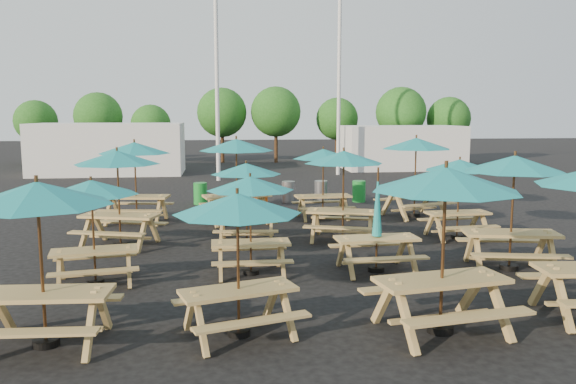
{
  "coord_description": "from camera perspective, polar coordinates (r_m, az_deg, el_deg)",
  "views": [
    {
      "loc": [
        -1.87,
        -14.08,
        3.27
      ],
      "look_at": [
        0.0,
        1.5,
        1.1
      ],
      "focal_mm": 35.0,
      "sensor_mm": 36.0,
      "label": 1
    }
  ],
  "objects": [
    {
      "name": "tree_7",
      "position": [
        40.11,
        16.01,
        7.17
      ],
      "size": [
        2.95,
        2.95,
        4.48
      ],
      "color": "#382314",
      "rests_on": "ground"
    },
    {
      "name": "picnic_unit_0",
      "position": [
        8.45,
        -24.09,
        -1.1
      ],
      "size": [
        2.17,
        2.17,
        2.38
      ],
      "rotation": [
        0.0,
        0.0,
        -0.05
      ],
      "color": "tan",
      "rests_on": "ground"
    },
    {
      "name": "picnic_unit_14",
      "position": [
        15.4,
        17.03,
        2.16
      ],
      "size": [
        1.96,
        1.96,
        2.12
      ],
      "rotation": [
        0.0,
        0.0,
        0.07
      ],
      "color": "tan",
      "rests_on": "ground"
    },
    {
      "name": "tree_5",
      "position": [
        39.59,
        5.0,
        7.41
      ],
      "size": [
        2.94,
        2.94,
        4.45
      ],
      "color": "#382314",
      "rests_on": "ground"
    },
    {
      "name": "picnic_unit_10",
      "position": [
        14.53,
        5.67,
        2.99
      ],
      "size": [
        2.59,
        2.59,
        2.37
      ],
      "rotation": [
        0.0,
        0.0,
        -0.32
      ],
      "color": "tan",
      "rests_on": "ground"
    },
    {
      "name": "picnic_unit_8",
      "position": [
        8.52,
        15.7,
        0.24
      ],
      "size": [
        2.53,
        2.53,
        2.53
      ],
      "rotation": [
        0.0,
        0.0,
        0.17
      ],
      "color": "tan",
      "rests_on": "ground"
    },
    {
      "name": "picnic_unit_7",
      "position": [
        16.98,
        -5.27,
        4.26
      ],
      "size": [
        2.67,
        2.67,
        2.57
      ],
      "rotation": [
        0.0,
        0.0,
        0.23
      ],
      "color": "tan",
      "rests_on": "ground"
    },
    {
      "name": "picnic_unit_11",
      "position": [
        17.61,
        3.6,
        3.45
      ],
      "size": [
        2.03,
        2.03,
        2.23
      ],
      "rotation": [
        0.0,
        0.0,
        0.06
      ],
      "color": "tan",
      "rests_on": "ground"
    },
    {
      "name": "tree_2",
      "position": [
        38.01,
        -13.76,
        6.67
      ],
      "size": [
        2.59,
        2.59,
        3.93
      ],
      "color": "#382314",
      "rests_on": "ground"
    },
    {
      "name": "tree_0",
      "position": [
        41.18,
        -24.25,
        6.57
      ],
      "size": [
        2.8,
        2.8,
        4.24
      ],
      "color": "#382314",
      "rests_on": "ground"
    },
    {
      "name": "waste_bin_1",
      "position": [
        20.68,
        -2.77,
        -0.12
      ],
      "size": [
        0.49,
        0.49,
        0.79
      ],
      "primitive_type": "cylinder",
      "color": "#D1470C",
      "rests_on": "ground"
    },
    {
      "name": "picnic_unit_9",
      "position": [
        11.85,
        9.02,
        -3.75
      ],
      "size": [
        1.8,
        1.59,
        2.2
      ],
      "rotation": [
        0.0,
        0.0,
        0.05
      ],
      "color": "tan",
      "rests_on": "ground"
    },
    {
      "name": "picnic_unit_2",
      "position": [
        14.4,
        -16.95,
        2.79
      ],
      "size": [
        2.61,
        2.61,
        2.42
      ],
      "rotation": [
        0.0,
        0.0,
        -0.29
      ],
      "color": "tan",
      "rests_on": "ground"
    },
    {
      "name": "picnic_unit_4",
      "position": [
        8.15,
        -5.16,
        -2.08
      ],
      "size": [
        2.35,
        2.35,
        2.17
      ],
      "rotation": [
        0.0,
        0.0,
        0.3
      ],
      "color": "tan",
      "rests_on": "ground"
    },
    {
      "name": "waste_bin_0",
      "position": [
        20.83,
        -8.89,
        -0.15
      ],
      "size": [
        0.49,
        0.49,
        0.79
      ],
      "primitive_type": "cylinder",
      "color": "#18872C",
      "rests_on": "ground"
    },
    {
      "name": "picnic_unit_6",
      "position": [
        14.3,
        -4.27,
        1.87
      ],
      "size": [
        1.95,
        1.95,
        2.07
      ],
      "rotation": [
        0.0,
        0.0,
        -0.09
      ],
      "color": "tan",
      "rests_on": "ground"
    },
    {
      "name": "picnic_unit_1",
      "position": [
        11.32,
        -19.34,
        -0.18
      ],
      "size": [
        2.07,
        2.07,
        2.06
      ],
      "rotation": [
        0.0,
        0.0,
        0.18
      ],
      "color": "tan",
      "rests_on": "ground"
    },
    {
      "name": "tree_6",
      "position": [
        38.9,
        11.4,
        7.95
      ],
      "size": [
        3.38,
        3.38,
        5.13
      ],
      "color": "#382314",
      "rests_on": "ground"
    },
    {
      "name": "event_tent_0",
      "position": [
        32.71,
        -17.68,
        4.22
      ],
      "size": [
        8.0,
        4.0,
        2.8
      ],
      "primitive_type": "cube",
      "color": "silver",
      "rests_on": "ground"
    },
    {
      "name": "mast_1",
      "position": [
        30.87,
        5.23,
        12.91
      ],
      "size": [
        0.2,
        0.2,
        12.0
      ],
      "primitive_type": "cylinder",
      "color": "silver",
      "rests_on": "ground"
    },
    {
      "name": "tree_4",
      "position": [
        38.52,
        -1.24,
        8.15
      ],
      "size": [
        3.41,
        3.41,
        5.17
      ],
      "color": "#382314",
      "rests_on": "ground"
    },
    {
      "name": "ground",
      "position": [
        14.57,
        0.71,
        -5.09
      ],
      "size": [
        120.0,
        120.0,
        0.0
      ],
      "primitive_type": "plane",
      "color": "black",
      "rests_on": "ground"
    },
    {
      "name": "event_tent_1",
      "position": [
        34.87,
        11.37,
        4.48
      ],
      "size": [
        7.0,
        4.0,
        2.6
      ],
      "primitive_type": "cube",
      "color": "silver",
      "rests_on": "ground"
    },
    {
      "name": "waste_bin_4",
      "position": [
        21.35,
        7.22,
        0.08
      ],
      "size": [
        0.49,
        0.49,
        0.79
      ],
      "primitive_type": "cylinder",
      "color": "#18872C",
      "rests_on": "ground"
    },
    {
      "name": "picnic_unit_5",
      "position": [
        11.37,
        -3.86,
        0.26
      ],
      "size": [
        1.79,
        1.79,
        2.05
      ],
      "rotation": [
        0.0,
        0.0,
        0.01
      ],
      "color": "tan",
      "rests_on": "ground"
    },
    {
      "name": "tree_3",
      "position": [
        38.79,
        -6.73,
        8.02
      ],
      "size": [
        3.36,
        3.36,
        5.09
      ],
      "color": "#382314",
      "rests_on": "ground"
    },
    {
      "name": "mast_0",
      "position": [
        28.21,
        -7.27,
        13.36
      ],
      "size": [
        0.2,
        0.2,
        12.0
      ],
      "primitive_type": "cylinder",
      "color": "silver",
      "rests_on": "ground"
    },
    {
      "name": "picnic_unit_15",
      "position": [
        18.36,
        12.88,
        4.35
      ],
      "size": [
        2.79,
        2.79,
        2.56
      ],
      "rotation": [
        0.0,
        0.0,
        0.31
      ],
      "color": "tan",
      "rests_on": "ground"
    },
    {
      "name": "tree_1",
      "position": [
        38.79,
        -18.71,
        7.28
      ],
      "size": [
        3.11,
        3.11,
        4.72
      ],
      "color": "#382314",
      "rests_on": "ground"
    },
    {
      "name": "waste_bin_3",
      "position": [
        21.21,
        3.38,
        0.07
      ],
      "size": [
        0.49,
        0.49,
        0.79
      ],
      "primitive_type": "cylinder",
      "color": "gray",
      "rests_on": "ground"
    },
    {
      "name": "picnic_unit_3",
      "position": [
        17.49,
        -15.33,
        3.86
      ],
      "size": [
        2.43,
        2.43,
        2.47
      ],
      "rotation": [
        0.0,
        0.0,
        -0.14
      ],
      "color": "tan",
      "rests_on": "ground"
    },
    {
      "name": "waste_bin_2",
      "position": [
        21.01,
        0.04,
        0.01
      ],
      "size": [
        0.49,
        0.49,
        0.79
      ],
      "primitive_type": "cylinder",
      "color": "gray",
      "rests_on": "ground"
    },
    {
      "name": "picnic_unit_13",
      "position": [
        12.55,
        22.01,
        2.02
      ],
      "size": [
        2.5,
        2.5,
        2.45
      ],
      "rotation": [
        0.0,
        0.0,
        -0.2
      ],
      "color": "tan",
      "rests_on": "ground"
    }
  ]
}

